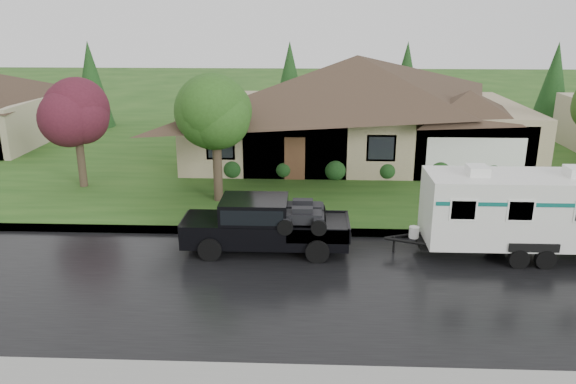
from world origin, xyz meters
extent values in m
plane|color=#214A17|center=(0.00, 0.00, 0.00)|extent=(140.00, 140.00, 0.00)
cube|color=black|center=(0.00, -2.00, 0.01)|extent=(140.00, 8.00, 0.01)
cube|color=gray|center=(0.00, 2.25, 0.07)|extent=(140.00, 0.50, 0.15)
cube|color=#214A17|center=(0.00, 15.00, 0.07)|extent=(140.00, 26.00, 0.15)
cube|color=gray|center=(2.00, 14.00, 1.65)|extent=(18.00, 10.00, 3.00)
pyramid|color=#33271C|center=(2.00, 14.00, 5.75)|extent=(19.44, 10.80, 2.60)
cube|color=gray|center=(7.40, 11.00, 1.50)|extent=(5.76, 4.00, 2.70)
cylinder|color=#382B1E|center=(-4.43, 5.66, 1.34)|extent=(0.39, 0.39, 2.39)
sphere|color=#2F5E1E|center=(-4.43, 5.66, 3.96)|extent=(3.30, 3.30, 3.30)
cylinder|color=#382B1E|center=(-11.10, 7.46, 1.22)|extent=(0.36, 0.36, 2.14)
sphere|color=#501927|center=(-11.10, 7.46, 3.56)|extent=(2.95, 2.95, 2.95)
sphere|color=#143814|center=(-4.30, 9.30, 0.65)|extent=(1.00, 1.00, 1.00)
sphere|color=#143814|center=(-1.78, 9.30, 0.65)|extent=(1.00, 1.00, 1.00)
sphere|color=#143814|center=(0.74, 9.30, 0.65)|extent=(1.00, 1.00, 1.00)
sphere|color=#143814|center=(3.26, 9.30, 0.65)|extent=(1.00, 1.00, 1.00)
sphere|color=#143814|center=(5.78, 9.30, 0.65)|extent=(1.00, 1.00, 1.00)
sphere|color=#143814|center=(8.30, 9.30, 0.65)|extent=(1.00, 1.00, 1.00)
cube|color=black|center=(-1.98, 0.67, 0.73)|extent=(5.64, 1.88, 0.81)
cube|color=black|center=(-4.05, 0.67, 0.99)|extent=(1.50, 1.83, 0.33)
cube|color=black|center=(-2.36, 0.67, 1.46)|extent=(2.26, 1.77, 0.85)
cube|color=black|center=(-2.36, 0.67, 1.50)|extent=(2.07, 1.80, 0.52)
cube|color=black|center=(-0.19, 0.67, 0.92)|extent=(2.07, 1.79, 0.06)
cylinder|color=black|center=(-3.77, -0.25, 0.39)|extent=(0.79, 0.30, 0.79)
cylinder|color=black|center=(-3.77, 1.59, 0.39)|extent=(0.79, 0.30, 0.79)
cylinder|color=black|center=(-0.19, -0.25, 0.39)|extent=(0.79, 0.30, 0.79)
cylinder|color=black|center=(-0.19, 1.59, 0.39)|extent=(0.79, 0.30, 0.79)
cube|color=silver|center=(6.72, 0.67, 1.67)|extent=(6.58, 2.26, 2.30)
cube|color=black|center=(6.72, 0.67, 0.38)|extent=(6.95, 1.13, 0.13)
cube|color=#0C574F|center=(6.72, 0.67, 2.17)|extent=(6.45, 2.28, 0.13)
cube|color=white|center=(5.03, 0.67, 2.97)|extent=(0.66, 0.75, 0.30)
cylinder|color=black|center=(6.30, -0.44, 0.33)|extent=(0.66, 0.23, 0.66)
cylinder|color=black|center=(6.30, 1.78, 0.33)|extent=(0.66, 0.23, 0.66)
cylinder|color=black|center=(7.14, -0.44, 0.33)|extent=(0.66, 0.23, 0.66)
cylinder|color=black|center=(7.14, 1.78, 0.33)|extent=(0.66, 0.23, 0.66)
camera|label=1|loc=(-0.44, -17.33, 7.85)|focal=35.00mm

